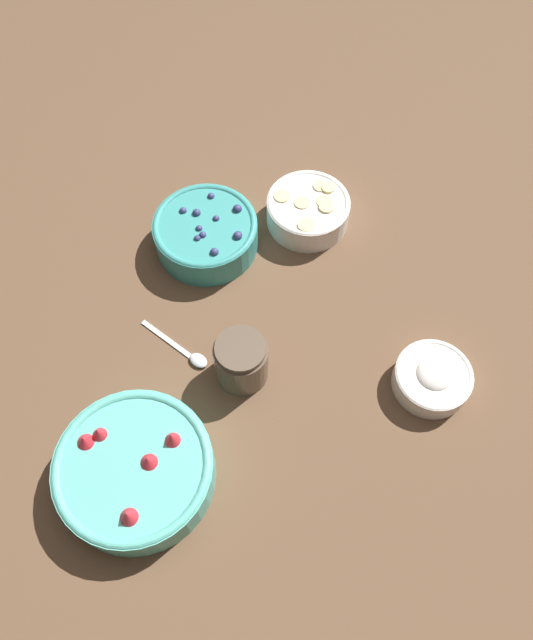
{
  "coord_description": "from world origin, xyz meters",
  "views": [
    {
      "loc": [
        -0.11,
        -0.48,
        0.9
      ],
      "look_at": [
        -0.02,
        -0.02,
        0.04
      ],
      "focal_mm": 35.0,
      "sensor_mm": 36.0,
      "label": 1
    }
  ],
  "objects_px": {
    "bowl_blueberries": "(206,232)",
    "bowl_cream": "(433,378)",
    "bowl_bananas": "(308,209)",
    "jar_chocolate": "(241,361)",
    "bowl_strawberries": "(135,469)"
  },
  "relations": [
    {
      "from": "bowl_strawberries",
      "to": "bowl_cream",
      "type": "height_order",
      "value": "bowl_strawberries"
    },
    {
      "from": "bowl_cream",
      "to": "bowl_blueberries",
      "type": "bearing_deg",
      "value": 131.89
    },
    {
      "from": "bowl_strawberries",
      "to": "bowl_bananas",
      "type": "height_order",
      "value": "bowl_strawberries"
    },
    {
      "from": "bowl_strawberries",
      "to": "bowl_blueberries",
      "type": "xyz_separation_m",
      "value": [
        0.16,
        0.39,
        -0.0
      ]
    },
    {
      "from": "bowl_cream",
      "to": "jar_chocolate",
      "type": "height_order",
      "value": "jar_chocolate"
    },
    {
      "from": "bowl_blueberries",
      "to": "bowl_cream",
      "type": "relative_size",
      "value": 1.51
    },
    {
      "from": "bowl_bananas",
      "to": "bowl_cream",
      "type": "xyz_separation_m",
      "value": [
        0.11,
        -0.35,
        -0.01
      ]
    },
    {
      "from": "bowl_bananas",
      "to": "jar_chocolate",
      "type": "distance_m",
      "value": 0.32
    },
    {
      "from": "bowl_bananas",
      "to": "jar_chocolate",
      "type": "xyz_separation_m",
      "value": [
        -0.17,
        -0.27,
        0.01
      ]
    },
    {
      "from": "bowl_cream",
      "to": "bowl_bananas",
      "type": "bearing_deg",
      "value": 108.02
    },
    {
      "from": "bowl_cream",
      "to": "jar_chocolate",
      "type": "bearing_deg",
      "value": 164.69
    },
    {
      "from": "bowl_bananas",
      "to": "jar_chocolate",
      "type": "height_order",
      "value": "jar_chocolate"
    },
    {
      "from": "bowl_cream",
      "to": "bowl_strawberries",
      "type": "bearing_deg",
      "value": -173.17
    },
    {
      "from": "bowl_blueberries",
      "to": "bowl_strawberries",
      "type": "bearing_deg",
      "value": -112.46
    },
    {
      "from": "bowl_blueberries",
      "to": "bowl_cream",
      "type": "height_order",
      "value": "bowl_blueberries"
    }
  ]
}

